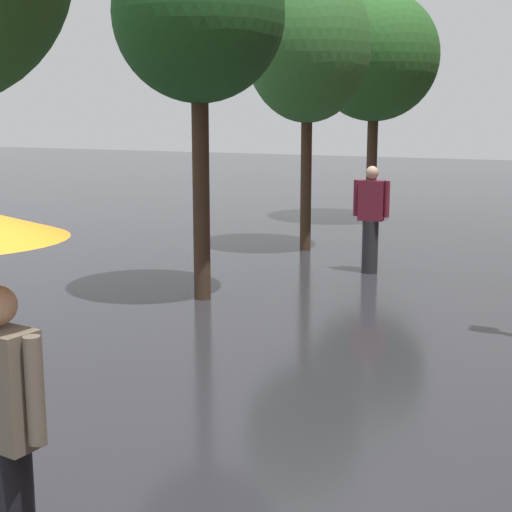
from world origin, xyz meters
name	(u,v)px	position (x,y,z in m)	size (l,w,h in m)	color
street_tree_1	(199,16)	(-2.54, 6.54, 3.83)	(2.28, 2.28, 5.02)	#473323
street_tree_2	(308,46)	(-2.63, 10.67, 3.76)	(2.29, 2.29, 5.18)	#473323
street_tree_3	(375,57)	(-2.66, 14.96, 3.83)	(2.96, 2.96, 5.34)	#473323
pedestrian_walking_midground	(371,217)	(-0.93, 9.24, 0.92)	(0.59, 0.35, 1.74)	#2D2D33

